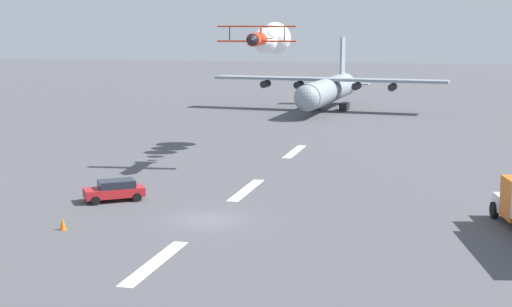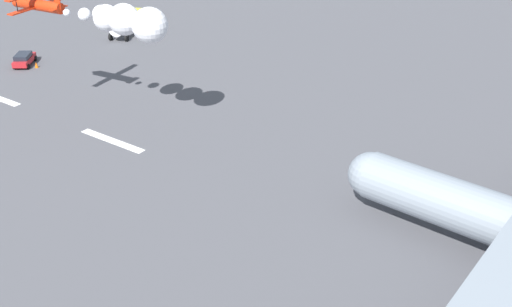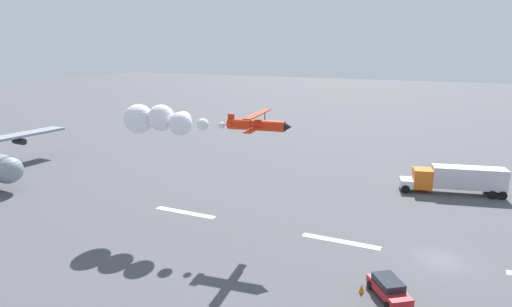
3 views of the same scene
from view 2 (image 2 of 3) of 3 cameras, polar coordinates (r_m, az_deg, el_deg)
runway_stripe_4 at (r=60.14m, az=-13.47°, el=1.19°), size 8.00×0.90×0.01m
stunt_biplane_red at (r=57.45m, az=-12.91°, el=12.30°), size 18.78×6.90×3.27m
fuel_tanker_truck at (r=91.33m, az=-12.12°, el=12.12°), size 5.71×8.63×2.90m
airport_staff_sedan at (r=82.69m, az=-21.14°, el=8.37°), size 3.98×4.51×1.52m
traffic_cone_far at (r=81.33m, az=-20.11°, el=7.90°), size 0.44×0.44×0.75m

